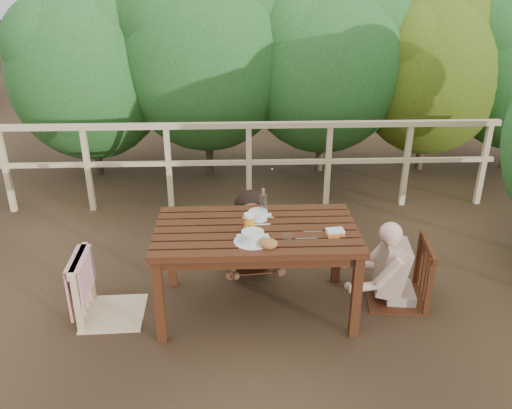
{
  "coord_description": "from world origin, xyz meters",
  "views": [
    {
      "loc": [
        -0.15,
        -3.5,
        2.49
      ],
      "look_at": [
        0.0,
        0.05,
        0.9
      ],
      "focal_mm": 36.27,
      "sensor_mm": 36.0,
      "label": 1
    }
  ],
  "objects_px": {
    "diner_right": "(406,238)",
    "soup_near": "(253,237)",
    "bread_roll": "(269,244)",
    "beer_glass": "(249,224)",
    "tumbler": "(287,239)",
    "butter_tub": "(335,233)",
    "chair_right": "(401,246)",
    "chair_left": "(107,260)",
    "chair_far": "(248,225)",
    "woman": "(248,204)",
    "soup_far": "(258,216)",
    "table": "(256,270)",
    "bottle": "(263,204)"
  },
  "relations": [
    {
      "from": "diner_right",
      "to": "soup_near",
      "type": "xyz_separation_m",
      "value": [
        -1.23,
        -0.3,
        0.19
      ]
    },
    {
      "from": "woman",
      "to": "butter_tub",
      "type": "relative_size",
      "value": 9.49
    },
    {
      "from": "chair_left",
      "to": "bread_roll",
      "type": "bearing_deg",
      "value": -103.93
    },
    {
      "from": "chair_far",
      "to": "beer_glass",
      "type": "relative_size",
      "value": 5.1
    },
    {
      "from": "chair_far",
      "to": "soup_far",
      "type": "distance_m",
      "value": 0.64
    },
    {
      "from": "soup_far",
      "to": "tumbler",
      "type": "relative_size",
      "value": 3.4
    },
    {
      "from": "soup_near",
      "to": "bread_roll",
      "type": "xyz_separation_m",
      "value": [
        0.11,
        -0.09,
        -0.01
      ]
    },
    {
      "from": "soup_near",
      "to": "butter_tub",
      "type": "distance_m",
      "value": 0.62
    },
    {
      "from": "chair_right",
      "to": "chair_left",
      "type": "bearing_deg",
      "value": -78.98
    },
    {
      "from": "soup_near",
      "to": "soup_far",
      "type": "relative_size",
      "value": 1.09
    },
    {
      "from": "soup_near",
      "to": "bread_roll",
      "type": "bearing_deg",
      "value": -39.34
    },
    {
      "from": "chair_far",
      "to": "woman",
      "type": "bearing_deg",
      "value": 84.56
    },
    {
      "from": "soup_near",
      "to": "soup_far",
      "type": "bearing_deg",
      "value": 81.44
    },
    {
      "from": "woman",
      "to": "butter_tub",
      "type": "bearing_deg",
      "value": 120.85
    },
    {
      "from": "chair_far",
      "to": "soup_near",
      "type": "height_order",
      "value": "chair_far"
    },
    {
      "from": "chair_far",
      "to": "bottle",
      "type": "relative_size",
      "value": 3.16
    },
    {
      "from": "chair_right",
      "to": "bread_roll",
      "type": "distance_m",
      "value": 1.19
    },
    {
      "from": "chair_far",
      "to": "diner_right",
      "type": "relative_size",
      "value": 0.72
    },
    {
      "from": "chair_left",
      "to": "soup_far",
      "type": "bearing_deg",
      "value": -82.27
    },
    {
      "from": "chair_left",
      "to": "chair_far",
      "type": "distance_m",
      "value": 1.32
    },
    {
      "from": "bread_roll",
      "to": "tumbler",
      "type": "bearing_deg",
      "value": 27.57
    },
    {
      "from": "beer_glass",
      "to": "table",
      "type": "bearing_deg",
      "value": 49.16
    },
    {
      "from": "bread_roll",
      "to": "beer_glass",
      "type": "xyz_separation_m",
      "value": [
        -0.13,
        0.24,
        0.04
      ]
    },
    {
      "from": "bottle",
      "to": "tumbler",
      "type": "distance_m",
      "value": 0.44
    },
    {
      "from": "table",
      "to": "bread_roll",
      "type": "relative_size",
      "value": 12.03
    },
    {
      "from": "soup_far",
      "to": "bottle",
      "type": "distance_m",
      "value": 0.1
    },
    {
      "from": "table",
      "to": "chair_far",
      "type": "height_order",
      "value": "chair_far"
    },
    {
      "from": "butter_tub",
      "to": "tumbler",
      "type": "bearing_deg",
      "value": -170.83
    },
    {
      "from": "tumbler",
      "to": "butter_tub",
      "type": "height_order",
      "value": "tumbler"
    },
    {
      "from": "chair_far",
      "to": "chair_right",
      "type": "distance_m",
      "value": 1.36
    },
    {
      "from": "woman",
      "to": "diner_right",
      "type": "height_order",
      "value": "woman"
    },
    {
      "from": "beer_glass",
      "to": "chair_left",
      "type": "bearing_deg",
      "value": 178.88
    },
    {
      "from": "diner_right",
      "to": "beer_glass",
      "type": "height_order",
      "value": "diner_right"
    },
    {
      "from": "table",
      "to": "tumbler",
      "type": "bearing_deg",
      "value": -46.85
    },
    {
      "from": "soup_near",
      "to": "chair_right",
      "type": "bearing_deg",
      "value": 13.92
    },
    {
      "from": "chair_far",
      "to": "butter_tub",
      "type": "distance_m",
      "value": 1.09
    },
    {
      "from": "woman",
      "to": "soup_far",
      "type": "distance_m",
      "value": 0.58
    },
    {
      "from": "table",
      "to": "butter_tub",
      "type": "height_order",
      "value": "butter_tub"
    },
    {
      "from": "chair_far",
      "to": "bread_roll",
      "type": "bearing_deg",
      "value": -88.45
    },
    {
      "from": "bottle",
      "to": "butter_tub",
      "type": "relative_size",
      "value": 2.05
    },
    {
      "from": "chair_left",
      "to": "bread_roll",
      "type": "relative_size",
      "value": 7.8
    },
    {
      "from": "chair_left",
      "to": "tumbler",
      "type": "bearing_deg",
      "value": -99.78
    },
    {
      "from": "soup_far",
      "to": "tumbler",
      "type": "height_order",
      "value": "soup_far"
    },
    {
      "from": "table",
      "to": "butter_tub",
      "type": "xyz_separation_m",
      "value": [
        0.58,
        -0.13,
        0.38
      ]
    },
    {
      "from": "tumbler",
      "to": "chair_far",
      "type": "bearing_deg",
      "value": 105.69
    },
    {
      "from": "beer_glass",
      "to": "soup_near",
      "type": "bearing_deg",
      "value": -82.7
    },
    {
      "from": "soup_far",
      "to": "beer_glass",
      "type": "height_order",
      "value": "beer_glass"
    },
    {
      "from": "chair_left",
      "to": "beer_glass",
      "type": "height_order",
      "value": "chair_left"
    },
    {
      "from": "table",
      "to": "soup_near",
      "type": "distance_m",
      "value": 0.45
    },
    {
      "from": "beer_glass",
      "to": "bottle",
      "type": "relative_size",
      "value": 0.62
    }
  ]
}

